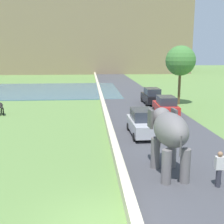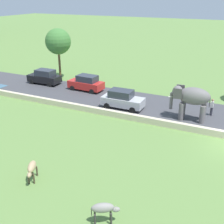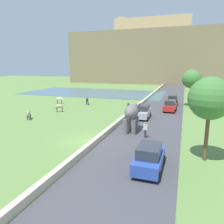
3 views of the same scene
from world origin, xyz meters
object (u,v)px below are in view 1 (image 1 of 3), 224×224
car_black (152,96)px  car_red (166,106)px  car_silver (143,123)px  person_beside_elephant (219,169)px  cow_black (0,106)px  elephant (169,132)px

car_black → car_red: size_ratio=0.99×
car_silver → car_black: bearing=74.9°
person_beside_elephant → cow_black: size_ratio=1.18×
person_beside_elephant → car_silver: (-1.74, 7.99, 0.03)m
elephant → person_beside_elephant: bearing=-42.3°
car_silver → cow_black: size_ratio=2.92×
car_red → car_silver: 6.65m
elephant → car_silver: size_ratio=0.87×
car_black → car_silver: 12.12m
elephant → person_beside_elephant: (1.75, -1.60, -1.16)m
car_black → cow_black: bearing=-164.1°
elephant → car_silver: 6.49m
car_red → car_silver: (-3.15, -5.86, 0.00)m
car_black → car_red: (-0.00, -5.84, 0.00)m
car_silver → cow_black: car_silver is taller
car_red → car_silver: same height
elephant → person_beside_elephant: size_ratio=2.14×
person_beside_elephant → car_black: car_black is taller
person_beside_elephant → car_black: size_ratio=0.41×
elephant → car_red: 12.70m
cow_black → car_red: bearing=-6.2°
car_red → car_silver: bearing=-118.3°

